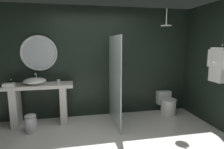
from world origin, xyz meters
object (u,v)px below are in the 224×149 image
Objects in this scene: tumbler_cup at (58,81)px; toilet at (167,104)px; rain_shower_head at (166,24)px; folded_hand_towel at (9,85)px; vessel_sink at (35,81)px; round_wall_mirror at (39,53)px; waste_bin at (31,123)px; hanging_bathrobe at (218,63)px; soap_dispenser at (11,82)px.

toilet is at bearing -0.00° from tumbler_cup.
folded_hand_towel is at bearing 177.67° from rain_shower_head.
folded_hand_towel is (-3.30, 0.13, -1.24)m from rain_shower_head.
rain_shower_head is at bearing -134.04° from toilet.
folded_hand_towel is at bearing -163.04° from vessel_sink.
round_wall_mirror is at bearing 70.36° from vessel_sink.
round_wall_mirror is 2.07× the size of waste_bin.
vessel_sink is 0.49m from folded_hand_towel.
waste_bin is (-0.53, -0.41, -0.74)m from tumbler_cup.
round_wall_mirror is (0.08, 0.22, 0.58)m from vessel_sink.
hanging_bathrobe is (3.53, -1.20, -0.17)m from round_wall_mirror.
tumbler_cup is 0.24× the size of rain_shower_head.
tumbler_cup is at bearing 173.41° from rain_shower_head.
round_wall_mirror is 3.73m from hanging_bathrobe.
folded_hand_towel reaches higher than waste_bin.
tumbler_cup reaches higher than waste_bin.
tumbler_cup is 0.16× the size of toilet.
folded_hand_towel is at bearing -177.81° from toilet.
rain_shower_head is at bearing -5.60° from vessel_sink.
round_wall_mirror is (0.55, 0.21, 0.59)m from soap_dispenser.
soap_dispenser is at bearing -159.33° from round_wall_mirror.
vessel_sink is 3.17m from toilet.
soap_dispenser is 0.97m from waste_bin.
tumbler_cup is 0.96m from soap_dispenser.
round_wall_mirror reaches higher than soap_dispenser.
waste_bin is (-3.66, 0.56, -1.18)m from hanging_bathrobe.
folded_hand_towel is (-0.47, -0.14, -0.04)m from vessel_sink.
folded_hand_towel is (-4.08, 0.83, -0.45)m from hanging_bathrobe.
soap_dispenser is at bearing 177.81° from vessel_sink.
vessel_sink is at bearing 164.92° from hanging_bathrobe.
rain_shower_head reaches higher than round_wall_mirror.
hanging_bathrobe is at bearing -17.19° from tumbler_cup.
soap_dispenser is at bearing 174.88° from rain_shower_head.
toilet is (3.56, -0.03, -0.70)m from soap_dispenser.
round_wall_mirror is 3.29m from toilet.
waste_bin is at bearing 171.32° from hanging_bathrobe.
soap_dispenser is 0.16m from folded_hand_towel.
rain_shower_head is at bearing 2.74° from waste_bin.
round_wall_mirror is at bearing 33.78° from folded_hand_towel.
rain_shower_head is 3.49m from waste_bin.
folded_hand_towel is (-0.55, -0.37, -0.62)m from round_wall_mirror.
tumbler_cup is 2.70m from toilet.
rain_shower_head is 1.95m from toilet.
folded_hand_towel is at bearing -146.22° from round_wall_mirror.
hanging_bathrobe is 3.88m from waste_bin.
tumbler_cup is at bearing 37.47° from waste_bin.
rain_shower_head is 0.50× the size of hanging_bathrobe.
hanging_bathrobe is at bearing -61.73° from toilet.
waste_bin is at bearing -142.53° from tumbler_cup.
vessel_sink reaches higher than soap_dispenser.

